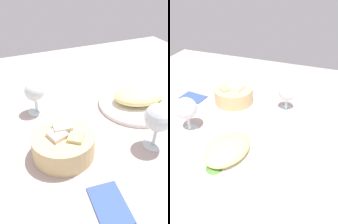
# 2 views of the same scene
# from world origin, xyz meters

# --- Properties ---
(ground_plane) EXTENTS (1.40, 1.40, 0.02)m
(ground_plane) POSITION_xyz_m (0.00, 0.00, -0.01)
(ground_plane) COLOR #B39F98
(plate) EXTENTS (0.27, 0.27, 0.01)m
(plate) POSITION_xyz_m (-0.13, -0.05, 0.01)
(plate) COLOR white
(plate) RESTS_ON ground_plane
(omelette) EXTENTS (0.19, 0.15, 0.05)m
(omelette) POSITION_xyz_m (-0.13, -0.05, 0.04)
(omelette) COLOR #E4D183
(omelette) RESTS_ON plate
(lettuce_garnish) EXTENTS (0.05, 0.05, 0.02)m
(lettuce_garnish) POSITION_xyz_m (-0.20, -0.04, 0.02)
(lettuce_garnish) COLOR #4C8034
(lettuce_garnish) RESTS_ON plate
(bread_basket) EXTENTS (0.16, 0.16, 0.08)m
(bread_basket) POSITION_xyz_m (0.18, 0.08, 0.04)
(bread_basket) COLOR #D2B77E
(bread_basket) RESTS_ON ground_plane
(wine_glass_near) EXTENTS (0.07, 0.07, 0.11)m
(wine_glass_near) POSITION_xyz_m (0.20, -0.15, 0.07)
(wine_glass_near) COLOR silver
(wine_glass_near) RESTS_ON ground_plane
(wine_glass_far) EXTENTS (0.08, 0.08, 0.13)m
(wine_glass_far) POSITION_xyz_m (-0.06, 0.15, 0.09)
(wine_glass_far) COLOR silver
(wine_glass_far) RESTS_ON ground_plane
(folded_napkin) EXTENTS (0.08, 0.12, 0.01)m
(folded_napkin) POSITION_xyz_m (0.15, 0.27, 0.00)
(folded_napkin) COLOR #344F8F
(folded_napkin) RESTS_ON ground_plane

